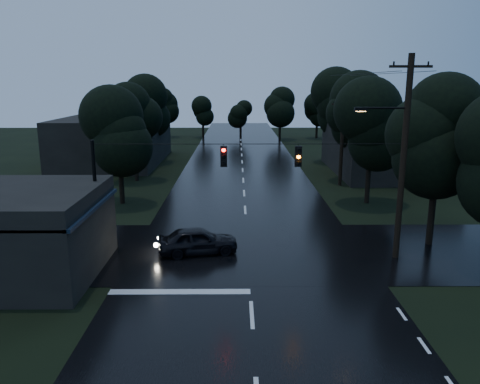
{
  "coord_description": "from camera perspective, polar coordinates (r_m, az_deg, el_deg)",
  "views": [
    {
      "loc": [
        -0.55,
        -11.33,
        8.72
      ],
      "look_at": [
        -0.41,
        12.67,
        3.04
      ],
      "focal_mm": 35.0,
      "sensor_mm": 36.0,
      "label": 1
    }
  ],
  "objects": [
    {
      "name": "utility_pole_far",
      "position": [
        40.6,
        12.32,
        6.16
      ],
      "size": [
        2.0,
        0.3,
        7.5
      ],
      "color": "black",
      "rests_on": "ground"
    },
    {
      "name": "car",
      "position": [
        24.41,
        -5.18,
        -5.91
      ],
      "size": [
        4.36,
        2.44,
        1.4
      ],
      "primitive_type": "imported",
      "rotation": [
        0.0,
        0.0,
        1.77
      ],
      "color": "black",
      "rests_on": "ground"
    },
    {
      "name": "tree_corner_near",
      "position": [
        26.66,
        23.12,
        6.39
      ],
      "size": [
        4.48,
        4.48,
        9.44
      ],
      "color": "black",
      "rests_on": "ground"
    },
    {
      "name": "tree_right_b",
      "position": [
        42.65,
        13.6,
        9.29
      ],
      "size": [
        4.48,
        4.48,
        9.44
      ],
      "color": "black",
      "rests_on": "ground"
    },
    {
      "name": "tree_left_b",
      "position": [
        42.42,
        -12.82,
        8.8
      ],
      "size": [
        4.2,
        4.2,
        8.85
      ],
      "color": "black",
      "rests_on": "ground"
    },
    {
      "name": "tree_right_c",
      "position": [
        52.5,
        11.66,
        10.48
      ],
      "size": [
        4.76,
        4.76,
        10.03
      ],
      "color": "black",
      "rests_on": "ground"
    },
    {
      "name": "tree_left_a",
      "position": [
        34.56,
        -14.61,
        7.12
      ],
      "size": [
        3.92,
        3.92,
        8.26
      ],
      "color": "black",
      "rests_on": "ground"
    },
    {
      "name": "tree_left_c",
      "position": [
        52.3,
        -11.16,
        10.08
      ],
      "size": [
        4.48,
        4.48,
        9.44
      ],
      "color": "black",
      "rests_on": "ground"
    },
    {
      "name": "main_road",
      "position": [
        42.24,
        0.4,
        1.4
      ],
      "size": [
        12.0,
        120.0,
        0.02
      ],
      "primitive_type": "cube",
      "color": "black",
      "rests_on": "ground"
    },
    {
      "name": "tree_right_a",
      "position": [
        34.81,
        15.72,
        7.71
      ],
      "size": [
        4.2,
        4.2,
        8.85
      ],
      "color": "black",
      "rests_on": "ground"
    },
    {
      "name": "span_signals",
      "position": [
        22.62,
        2.47,
        4.47
      ],
      "size": [
        15.0,
        0.37,
        1.12
      ],
      "color": "black",
      "rests_on": "ground"
    },
    {
      "name": "building_far_right",
      "position": [
        48.05,
        17.35,
        4.91
      ],
      "size": [
        10.0,
        14.0,
        4.4
      ],
      "primitive_type": "cube",
      "color": "black",
      "rests_on": "ground"
    },
    {
      "name": "utility_pole_main",
      "position": [
        23.96,
        19.12,
        4.28
      ],
      "size": [
        3.5,
        0.3,
        10.0
      ],
      "color": "black",
      "rests_on": "ground"
    },
    {
      "name": "cross_street",
      "position": [
        24.91,
        0.95,
        -7.17
      ],
      "size": [
        60.0,
        9.0,
        0.02
      ],
      "primitive_type": "cube",
      "color": "black",
      "rests_on": "ground"
    },
    {
      "name": "building_far_left",
      "position": [
        53.42,
        -15.02,
        6.18
      ],
      "size": [
        10.0,
        16.0,
        5.0
      ],
      "primitive_type": "cube",
      "color": "black",
      "rests_on": "ground"
    },
    {
      "name": "anchor_pole_left",
      "position": [
        24.07,
        -17.12,
        -1.03
      ],
      "size": [
        0.18,
        0.18,
        6.0
      ],
      "primitive_type": "cylinder",
      "color": "black",
      "rests_on": "ground"
    }
  ]
}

